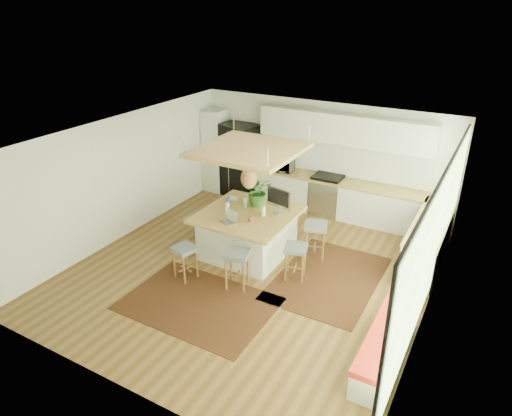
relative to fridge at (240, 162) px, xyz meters
The scene contains 36 objects.
floor 3.95m from the fridge, 55.25° to the right, with size 7.00×7.00×0.00m, color brown.
ceiling 4.23m from the fridge, 55.25° to the right, with size 7.00×7.00×0.00m, color white.
wall_back 2.26m from the fridge, ahead, with size 6.50×6.50×0.00m, color white.
wall_front 7.02m from the fridge, 71.79° to the right, with size 6.50×6.50×0.00m, color white.
wall_left 3.36m from the fridge, 108.58° to the right, with size 7.00×7.00×0.00m, color white.
wall_right 6.30m from the fridge, 30.12° to the right, with size 7.00×7.00×0.00m, color white.
window_wall 6.28m from the fridge, 30.26° to the right, with size 0.10×6.20×2.60m, color black, non-canonical shape.
pantry 0.79m from the fridge, behind, with size 0.55×0.60×2.25m, color silver.
back_counter_base 2.78m from the fridge, ahead, with size 4.20×0.60×0.88m, color silver.
back_counter_top 2.74m from the fridge, ahead, with size 4.24×0.64×0.05m, color #A27C39.
backsplash 2.79m from the fridge, ahead, with size 4.20×0.02×0.80m, color white.
upper_cabinets 3.01m from the fridge, ahead, with size 4.20×0.34×0.70m, color silver.
range 2.53m from the fridge, ahead, with size 0.76×0.62×1.00m, color #A5A5AA, non-canonical shape.
right_counter_base 5.27m from the fridge, 12.72° to the right, with size 0.60×2.50×0.88m, color silver.
right_counter_top 5.25m from the fridge, 12.72° to the right, with size 0.64×2.54×0.05m, color #A27C39.
window_bench 6.77m from the fridge, 40.28° to the right, with size 0.52×2.00×0.50m, color silver, non-canonical shape.
ceiling_panel 3.53m from the fridge, 55.57° to the right, with size 1.86×1.86×0.80m, color #A27C39, non-canonical shape.
rug_near 5.06m from the fridge, 67.45° to the right, with size 2.60×1.80×0.01m, color black.
rug_right 4.62m from the fridge, 36.85° to the right, with size 1.80×2.60×0.01m, color black.
fridge is the anchor object (origin of this frame).
island 3.22m from the fridge, 55.95° to the right, with size 1.85×1.85×0.93m, color #A27C39, non-canonical shape.
stool_near_left 4.26m from the fridge, 73.14° to the right, with size 0.40×0.40×0.68m, color #515559, non-canonical shape.
stool_near_right 4.44m from the fridge, 59.62° to the right, with size 0.43×0.43×0.73m, color #515559, non-canonical shape.
stool_right_front 4.32m from the fridge, 44.71° to the right, with size 0.41×0.41×0.70m, color #515559, non-canonical shape.
stool_right_back 3.76m from the fridge, 34.38° to the right, with size 0.45×0.45×0.76m, color #515559, non-canonical shape.
stool_left_side 2.69m from the fridge, 76.86° to the right, with size 0.38×0.38×0.64m, color #515559, non-canonical shape.
laptop 3.57m from the fridge, 62.69° to the right, with size 0.32×0.34×0.24m, color #A5A5AA, non-canonical shape.
monitor 3.32m from the fridge, 45.17° to the right, with size 0.61×0.22×0.56m, color #A5A5AA, non-canonical shape.
microwave 1.30m from the fridge, ahead, with size 0.57×0.31×0.39m, color #A5A5AA.
island_plant 2.83m from the fridge, 50.77° to the right, with size 0.57×0.64×0.50m, color #1E4C19.
island_bowl 2.52m from the fridge, 62.12° to the right, with size 0.21×0.21×0.05m, color silver.
island_bottle_0 2.82m from the fridge, 64.09° to the right, with size 0.07×0.07×0.19m, color blue.
island_bottle_1 3.11m from the fridge, 63.62° to the right, with size 0.07×0.07×0.19m, color white.
island_bottle_2 3.57m from the fridge, 55.32° to the right, with size 0.07×0.07×0.19m, color #963248.
island_bottle_3 3.36m from the fridge, 50.51° to the right, with size 0.07×0.07×0.19m, color silver.
island_bottle_4 2.87m from the fridge, 56.46° to the right, with size 0.07×0.07×0.19m, color #4D8061.
Camera 1 is at (3.84, -6.71, 4.92)m, focal length 32.04 mm.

